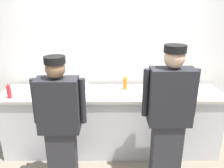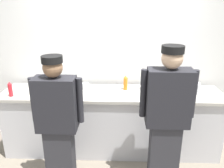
{
  "view_description": "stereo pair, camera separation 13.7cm",
  "coord_description": "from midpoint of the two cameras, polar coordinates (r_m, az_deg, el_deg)",
  "views": [
    {
      "loc": [
        -0.02,
        -2.64,
        2.12
      ],
      "look_at": [
        0.0,
        0.34,
        1.06
      ],
      "focal_mm": 36.35,
      "sensor_mm": 36.0,
      "label": 1
    },
    {
      "loc": [
        0.12,
        -2.63,
        2.12
      ],
      "look_at": [
        0.0,
        0.34,
        1.06
      ],
      "focal_mm": 36.35,
      "sensor_mm": 36.0,
      "label": 2
    }
  ],
  "objects": [
    {
      "name": "ground_plane",
      "position": [
        3.38,
        -1.26,
        -19.29
      ],
      "size": [
        9.0,
        9.0,
        0.0
      ],
      "primitive_type": "plane",
      "color": "slate"
    },
    {
      "name": "wall_back",
      "position": [
        3.52,
        -1.26,
        8.27
      ],
      "size": [
        4.9,
        0.1,
        2.86
      ],
      "color": "white",
      "rests_on": "ground"
    },
    {
      "name": "prep_counter",
      "position": [
        3.41,
        -1.24,
        -9.36
      ],
      "size": [
        3.12,
        0.67,
        0.94
      ],
      "color": "silver",
      "rests_on": "ground"
    },
    {
      "name": "chef_near_left",
      "position": [
        2.64,
        -14.43,
        -9.44
      ],
      "size": [
        0.59,
        0.24,
        1.62
      ],
      "color": "#2D2D33",
      "rests_on": "ground"
    },
    {
      "name": "chef_center",
      "position": [
        2.66,
        12.73,
        -7.66
      ],
      "size": [
        0.62,
        0.24,
        1.72
      ],
      "color": "#2D2D33",
      "rests_on": "ground"
    },
    {
      "name": "plate_stack_front",
      "position": [
        3.3,
        11.11,
        -0.93
      ],
      "size": [
        0.23,
        0.23,
        0.1
      ],
      "color": "white",
      "rests_on": "prep_counter"
    },
    {
      "name": "mixing_bowl_steel",
      "position": [
        3.43,
        17.36,
        -0.43
      ],
      "size": [
        0.31,
        0.31,
        0.13
      ],
      "primitive_type": "cylinder",
      "color": "#B7BABF",
      "rests_on": "prep_counter"
    },
    {
      "name": "sheet_tray",
      "position": [
        3.3,
        -13.89,
        -1.84
      ],
      "size": [
        0.55,
        0.38,
        0.02
      ],
      "primitive_type": "cube",
      "rotation": [
        0.0,
        0.0,
        -0.17
      ],
      "color": "#B7BABF",
      "rests_on": "prep_counter"
    },
    {
      "name": "squeeze_bottle_primary",
      "position": [
        3.3,
        -25.61,
        -1.61
      ],
      "size": [
        0.05,
        0.05,
        0.21
      ],
      "color": "red",
      "rests_on": "prep_counter"
    },
    {
      "name": "squeeze_bottle_secondary",
      "position": [
        3.29,
        2.12,
        0.34
      ],
      "size": [
        0.06,
        0.06,
        0.21
      ],
      "color": "orange",
      "rests_on": "prep_counter"
    },
    {
      "name": "squeeze_bottle_spare",
      "position": [
        3.45,
        13.08,
        0.73
      ],
      "size": [
        0.05,
        0.05,
        0.21
      ],
      "color": "red",
      "rests_on": "prep_counter"
    },
    {
      "name": "ramekin_red_sauce",
      "position": [
        3.4,
        -20.58,
        -1.79
      ],
      "size": [
        0.08,
        0.08,
        0.04
      ],
      "color": "white",
      "rests_on": "prep_counter"
    },
    {
      "name": "ramekin_orange_sauce",
      "position": [
        3.32,
        -1.06,
        -0.86
      ],
      "size": [
        0.09,
        0.09,
        0.04
      ],
      "color": "white",
      "rests_on": "prep_counter"
    },
    {
      "name": "ramekin_green_sauce",
      "position": [
        3.37,
        6.13,
        -0.77
      ],
      "size": [
        0.1,
        0.1,
        0.04
      ],
      "color": "white",
      "rests_on": "prep_counter"
    },
    {
      "name": "ramekin_yellow_sauce",
      "position": [
        3.11,
        0.17,
        -2.34
      ],
      "size": [
        0.09,
        0.09,
        0.05
      ],
      "color": "white",
      "rests_on": "prep_counter"
    },
    {
      "name": "deli_cup",
      "position": [
        3.33,
        -7.94,
        -0.61
      ],
      "size": [
        0.09,
        0.09,
        0.09
      ],
      "primitive_type": "cylinder",
      "color": "white",
      "rests_on": "prep_counter"
    }
  ]
}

